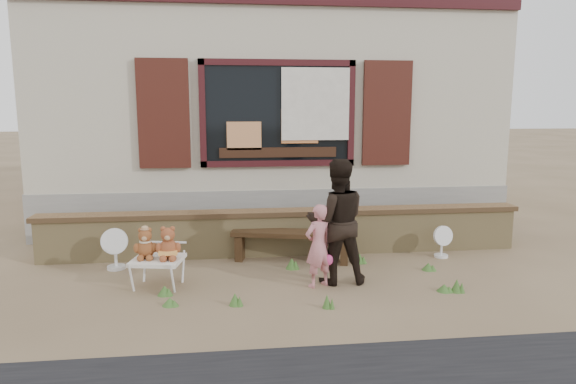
{
  "coord_description": "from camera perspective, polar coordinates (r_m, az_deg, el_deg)",
  "views": [
    {
      "loc": [
        -0.83,
        -6.33,
        2.18
      ],
      "look_at": [
        0.0,
        0.6,
        1.0
      ],
      "focal_mm": 32.0,
      "sensor_mm": 36.0,
      "label": 1
    }
  ],
  "objects": [
    {
      "name": "adult",
      "position": [
        6.33,
        5.44,
        -3.27
      ],
      "size": [
        0.76,
        0.59,
        1.55
      ],
      "primitive_type": "imported",
      "rotation": [
        0.0,
        0.0,
        3.13
      ],
      "color": "black",
      "rests_on": "ground"
    },
    {
      "name": "ground",
      "position": [
        6.75,
        0.61,
        -9.26
      ],
      "size": [
        80.0,
        80.0,
        0.0
      ],
      "primitive_type": "plane",
      "color": "brown",
      "rests_on": "ground"
    },
    {
      "name": "teddy_bear_right",
      "position": [
        6.34,
        -13.16,
        -5.44
      ],
      "size": [
        0.34,
        0.31,
        0.41
      ],
      "primitive_type": null,
      "rotation": [
        0.0,
        0.0,
        -0.19
      ],
      "color": "brown",
      "rests_on": "folding_chair"
    },
    {
      "name": "teddy_bear_left",
      "position": [
        6.43,
        -15.55,
        -5.44
      ],
      "size": [
        0.32,
        0.29,
        0.39
      ],
      "primitive_type": null,
      "rotation": [
        0.0,
        0.0,
        -0.19
      ],
      "color": "brown",
      "rests_on": "folding_chair"
    },
    {
      "name": "grass_tufts",
      "position": [
        6.43,
        3.85,
        -9.64
      ],
      "size": [
        3.57,
        1.68,
        0.16
      ],
      "color": "#3C6628",
      "rests_on": "ground"
    },
    {
      "name": "shopfront",
      "position": [
        10.85,
        -2.46,
        8.62
      ],
      "size": [
        8.04,
        5.13,
        4.0
      ],
      "color": "#AEA78C",
      "rests_on": "ground"
    },
    {
      "name": "folding_chair",
      "position": [
        6.45,
        -14.28,
        -7.44
      ],
      "size": [
        0.67,
        0.62,
        0.36
      ],
      "rotation": [
        0.0,
        0.0,
        -0.19
      ],
      "color": "silver",
      "rests_on": "ground"
    },
    {
      "name": "fan_right",
      "position": [
        7.79,
        16.71,
        -5.26
      ],
      "size": [
        0.3,
        0.2,
        0.47
      ],
      "rotation": [
        0.0,
        0.0,
        0.14
      ],
      "color": "silver",
      "rests_on": "ground"
    },
    {
      "name": "child",
      "position": [
        6.22,
        3.41,
        -5.98
      ],
      "size": [
        0.44,
        0.38,
        1.02
      ],
      "primitive_type": "imported",
      "rotation": [
        0.0,
        0.0,
        3.59
      ],
      "color": "#D27D85",
      "rests_on": "ground"
    },
    {
      "name": "fan_left",
      "position": [
        7.3,
        -18.64,
        -5.96
      ],
      "size": [
        0.35,
        0.24,
        0.57
      ],
      "rotation": [
        0.0,
        0.0,
        0.05
      ],
      "color": "silver",
      "rests_on": "ground"
    },
    {
      "name": "bench",
      "position": [
        7.26,
        0.42,
        -5.27
      ],
      "size": [
        1.73,
        0.74,
        0.43
      ],
      "rotation": [
        0.0,
        0.0,
        -0.24
      ],
      "color": "black",
      "rests_on": "ground"
    },
    {
      "name": "brick_wall",
      "position": [
        7.6,
        -0.36,
        -4.4
      ],
      "size": [
        7.1,
        0.36,
        0.67
      ],
      "color": "tan",
      "rests_on": "ground"
    }
  ]
}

